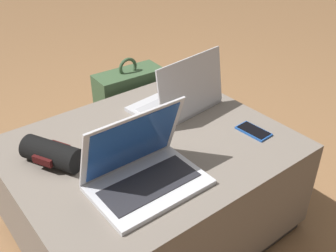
% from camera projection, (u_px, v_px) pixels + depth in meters
% --- Properties ---
extents(ground_plane, '(14.00, 14.00, 0.00)m').
position_uv_depth(ground_plane, '(152.00, 225.00, 1.69)').
color(ground_plane, olive).
extents(ottoman, '(1.01, 0.82, 0.43)m').
position_uv_depth(ottoman, '(151.00, 187.00, 1.58)').
color(ottoman, '#3D3832').
rests_on(ottoman, ground_plane).
extents(laptop_near, '(0.36, 0.25, 0.25)m').
position_uv_depth(laptop_near, '(143.00, 170.00, 1.25)').
color(laptop_near, silver).
rests_on(laptop_near, ottoman).
extents(laptop_far, '(0.38, 0.28, 0.25)m').
position_uv_depth(laptop_far, '(179.00, 98.00, 1.66)').
color(laptop_far, '#B7B7BC').
rests_on(laptop_far, ottoman).
extents(cell_phone, '(0.08, 0.13, 0.01)m').
position_uv_depth(cell_phone, '(254.00, 131.00, 1.53)').
color(cell_phone, '#1E4C9E').
rests_on(cell_phone, ottoman).
extents(backpack, '(0.35, 0.20, 0.54)m').
position_uv_depth(backpack, '(130.00, 114.00, 2.05)').
color(backpack, '#385133').
rests_on(backpack, ground_plane).
extents(wrist_brace, '(0.17, 0.23, 0.09)m').
position_uv_depth(wrist_brace, '(52.00, 154.00, 1.34)').
color(wrist_brace, black).
rests_on(wrist_brace, ottoman).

